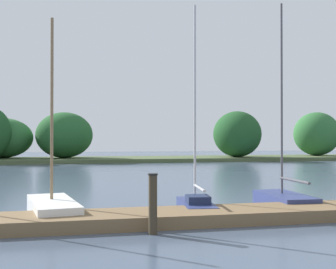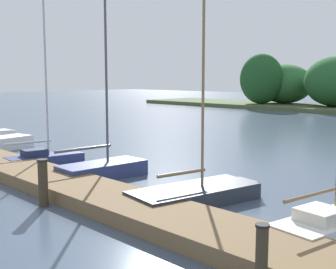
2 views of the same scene
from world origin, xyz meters
The scene contains 7 objects.
dock_pier centered at (0.00, 9.25, 0.17)m, with size 21.55×1.80×0.35m.
sailboat_2 centered at (-1.42, 10.74, 0.32)m, with size 1.22×2.94×6.65m.
sailboat_3 centered at (1.79, 11.10, 0.32)m, with size 1.27×3.26×7.02m.
sailboat_4 centered at (5.78, 11.10, 0.24)m, with size 1.88×3.77×5.59m.
sailboat_5 centered at (9.24, 11.24, 0.41)m, with size 1.40×3.00×7.53m.
mooring_piling_2 centered at (3.34, 8.08, 0.60)m, with size 0.27×0.27×1.18m.
mooring_piling_3 centered at (9.68, 8.06, 0.56)m, with size 0.21×0.21×1.10m.
Camera 2 is at (13.06, 2.90, 3.17)m, focal length 47.10 mm.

